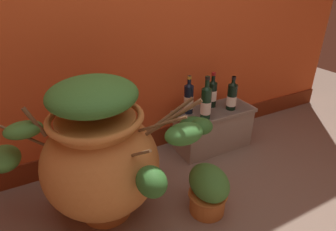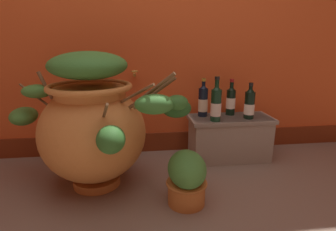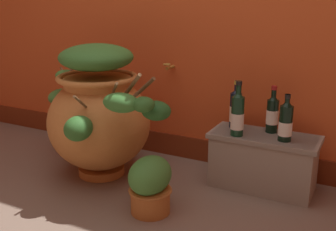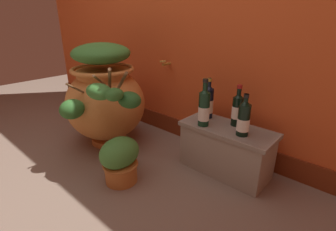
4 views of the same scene
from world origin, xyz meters
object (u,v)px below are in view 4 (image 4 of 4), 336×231
Objects in this scene: wine_bottle_back at (237,109)px; potted_shrub at (120,160)px; wine_bottle_left at (244,118)px; wine_bottle_right at (208,102)px; wine_bottle_middle at (204,107)px; terracotta_urn at (105,97)px.

wine_bottle_back reaches higher than potted_shrub.
wine_bottle_right reaches higher than wine_bottle_left.
wine_bottle_middle is at bearing -137.80° from wine_bottle_back.
wine_bottle_right is at bearing 162.15° from wine_bottle_left.
wine_bottle_right reaches higher than wine_bottle_back.
wine_bottle_right is 0.93× the size of potted_shrub.
terracotta_urn is at bearing -160.37° from wine_bottle_back.
wine_bottle_middle is at bearing 58.16° from potted_shrub.
terracotta_urn is 3.50× the size of wine_bottle_middle.
terracotta_urn reaches higher than wine_bottle_right.
wine_bottle_middle is 0.69m from potted_shrub.
wine_bottle_right is at bearing 112.78° from wine_bottle_middle.
wine_bottle_left is at bearing 42.53° from potted_shrub.
potted_shrub is (0.57, -0.30, -0.27)m from terracotta_urn.
wine_bottle_right is (0.83, 0.37, 0.05)m from terracotta_urn.
terracotta_urn reaches higher than potted_shrub.
wine_bottle_left is at bearing -17.85° from wine_bottle_right.
wine_bottle_right is (-0.35, 0.11, 0.01)m from wine_bottle_left.
terracotta_urn is 1.14m from wine_bottle_back.
terracotta_urn reaches higher than wine_bottle_back.
wine_bottle_right is (-0.06, 0.15, -0.01)m from wine_bottle_middle.
terracotta_urn is 0.70m from potted_shrub.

